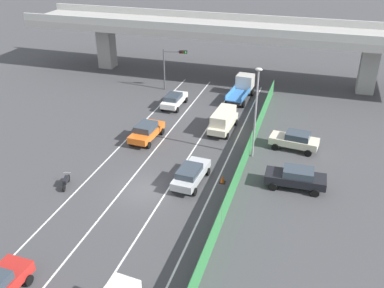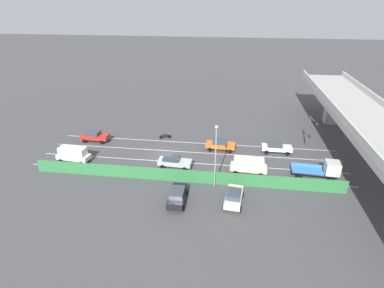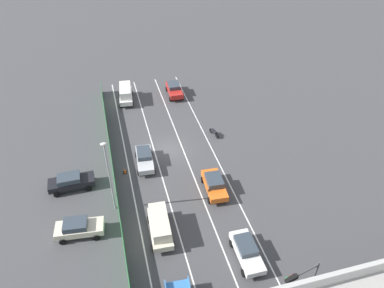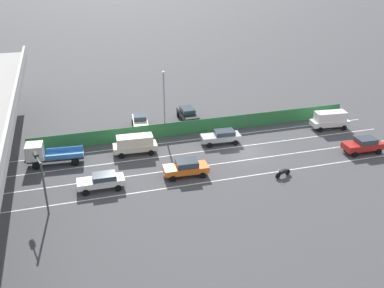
{
  "view_description": "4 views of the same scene",
  "coord_description": "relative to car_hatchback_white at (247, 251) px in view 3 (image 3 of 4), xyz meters",
  "views": [
    {
      "loc": [
        11.62,
        -25.28,
        18.53
      ],
      "look_at": [
        1.98,
        6.01,
        1.35
      ],
      "focal_mm": 39.87,
      "sensor_mm": 36.0,
      "label": 1
    },
    {
      "loc": [
        39.85,
        9.41,
        21.46
      ],
      "look_at": [
        -1.7,
        3.83,
        1.39
      ],
      "focal_mm": 28.89,
      "sensor_mm": 36.0,
      "label": 2
    },
    {
      "loc": [
        6.1,
        33.76,
        26.99
      ],
      "look_at": [
        -2.59,
        1.27,
        1.21
      ],
      "focal_mm": 34.19,
      "sensor_mm": 36.0,
      "label": 3
    },
    {
      "loc": [
        -41.04,
        18.51,
        22.14
      ],
      "look_at": [
        2.02,
        5.9,
        0.91
      ],
      "focal_mm": 41.43,
      "sensor_mm": 36.0,
      "label": 4
    }
  ],
  "objects": [
    {
      "name": "lane_line_right_edge",
      "position": [
        8.38,
        -12.62,
        -0.87
      ],
      "size": [
        0.14,
        43.72,
        0.01
      ],
      "primitive_type": "cube",
      "color": "silver",
      "rests_on": "ground"
    },
    {
      "name": "ground_plane",
      "position": [
        3.35,
        -16.47,
        -0.88
      ],
      "size": [
        300.0,
        300.0,
        0.0
      ],
      "primitive_type": "plane",
      "color": "#424244"
    },
    {
      "name": "car_van_white",
      "position": [
        6.81,
        -29.03,
        0.38
      ],
      "size": [
        2.32,
        4.85,
        2.23
      ],
      "color": "silver",
      "rests_on": "ground"
    },
    {
      "name": "traffic_light",
      "position": [
        -2.01,
        5.17,
        2.71
      ],
      "size": [
        2.88,
        0.83,
        5.06
      ],
      "color": "#47474C",
      "rests_on": "ground"
    },
    {
      "name": "car_van_cream",
      "position": [
        6.66,
        -4.35,
        0.33
      ],
      "size": [
        2.22,
        4.91,
        2.12
      ],
      "color": "beige",
      "rests_on": "ground"
    },
    {
      "name": "parked_sedan_cream",
      "position": [
        13.78,
        -6.21,
        0.06
      ],
      "size": [
        4.47,
        2.38,
        1.69
      ],
      "color": "beige",
      "rests_on": "ground"
    },
    {
      "name": "lane_line_mid_left",
      "position": [
        1.67,
        -12.62,
        -0.87
      ],
      "size": [
        0.14,
        43.72,
        0.01
      ],
      "primitive_type": "cube",
      "color": "silver",
      "rests_on": "ground"
    },
    {
      "name": "car_sedan_red",
      "position": [
        -0.22,
        -28.93,
        0.07
      ],
      "size": [
        2.17,
        4.51,
        1.71
      ],
      "color": "red",
      "rests_on": "ground"
    },
    {
      "name": "parked_sedan_dark",
      "position": [
        14.43,
        -12.64,
        0.06
      ],
      "size": [
        4.68,
        2.08,
        1.69
      ],
      "color": "black",
      "rests_on": "ground"
    },
    {
      "name": "car_taxi_orange",
      "position": [
        0.2,
        -8.44,
        0.05
      ],
      "size": [
        2.25,
        4.57,
        1.68
      ],
      "color": "orange",
      "rests_on": "ground"
    },
    {
      "name": "car_sedan_silver",
      "position": [
        6.46,
        -14.5,
        0.02
      ],
      "size": [
        2.2,
        4.69,
        1.59
      ],
      "color": "#B7BABC",
      "rests_on": "ground"
    },
    {
      "name": "traffic_cone",
      "position": [
        8.83,
        -13.62,
        -0.56
      ],
      "size": [
        0.47,
        0.47,
        0.69
      ],
      "color": "orange",
      "rests_on": "ground"
    },
    {
      "name": "motorcycle",
      "position": [
        -2.77,
        -17.76,
        -0.42
      ],
      "size": [
        0.79,
        1.89,
        0.93
      ],
      "color": "black",
      "rests_on": "ground"
    },
    {
      "name": "lane_line_left_edge",
      "position": [
        -1.68,
        -12.62,
        -0.87
      ],
      "size": [
        0.14,
        43.72,
        0.01
      ],
      "primitive_type": "cube",
      "color": "silver",
      "rests_on": "ground"
    },
    {
      "name": "lane_line_mid_right",
      "position": [
        5.02,
        -12.62,
        -0.87
      ],
      "size": [
        0.14,
        43.72,
        0.01
      ],
      "primitive_type": "cube",
      "color": "silver",
      "rests_on": "ground"
    },
    {
      "name": "street_lamp",
      "position": [
        10.37,
        -8.63,
        3.97
      ],
      "size": [
        0.6,
        0.36,
        8.11
      ],
      "color": "gray",
      "rests_on": "ground"
    },
    {
      "name": "car_hatchback_white",
      "position": [
        0.0,
        0.0,
        0.0
      ],
      "size": [
        1.98,
        4.47,
        1.54
      ],
      "color": "silver",
      "rests_on": "ground"
    },
    {
      "name": "green_fence",
      "position": [
        10.05,
        -12.62,
        0.02
      ],
      "size": [
        0.1,
        39.82,
        1.79
      ],
      "color": "#2D753D",
      "rests_on": "ground"
    }
  ]
}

